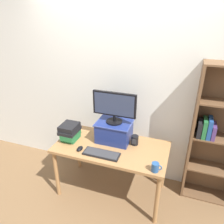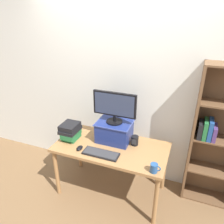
{
  "view_description": "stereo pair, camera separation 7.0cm",
  "coord_description": "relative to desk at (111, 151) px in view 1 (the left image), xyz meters",
  "views": [
    {
      "loc": [
        0.76,
        -2.12,
        2.28
      ],
      "look_at": [
        -0.01,
        0.06,
        1.17
      ],
      "focal_mm": 35.0,
      "sensor_mm": 36.0,
      "label": 1
    },
    {
      "loc": [
        0.82,
        -2.1,
        2.28
      ],
      "look_at": [
        -0.01,
        0.06,
        1.17
      ],
      "focal_mm": 35.0,
      "sensor_mm": 36.0,
      "label": 2
    }
  ],
  "objects": [
    {
      "name": "bookshelf_unit",
      "position": [
        1.24,
        0.37,
        0.25
      ],
      "size": [
        0.72,
        0.28,
        1.77
      ],
      "color": "brown",
      "rests_on": "ground_plane"
    },
    {
      "name": "riser_box",
      "position": [
        -0.01,
        0.14,
        0.21
      ],
      "size": [
        0.44,
        0.34,
        0.26
      ],
      "color": "navy",
      "rests_on": "desk"
    },
    {
      "name": "desk",
      "position": [
        0.0,
        0.0,
        0.0
      ],
      "size": [
        1.39,
        0.7,
        0.73
      ],
      "color": "#9E7042",
      "rests_on": "ground_plane"
    },
    {
      "name": "keyboard",
      "position": [
        -0.05,
        -0.2,
        0.09
      ],
      "size": [
        0.43,
        0.16,
        0.02
      ],
      "color": "black",
      "rests_on": "desk"
    },
    {
      "name": "back_wall",
      "position": [
        0.0,
        0.53,
        0.65
      ],
      "size": [
        7.0,
        0.08,
        2.6
      ],
      "color": "silver",
      "rests_on": "ground_plane"
    },
    {
      "name": "computer_mouse",
      "position": [
        -0.33,
        -0.2,
        0.1
      ],
      "size": [
        0.06,
        0.1,
        0.04
      ],
      "color": "black",
      "rests_on": "desk"
    },
    {
      "name": "computer_monitor",
      "position": [
        -0.01,
        0.14,
        0.56
      ],
      "size": [
        0.54,
        0.2,
        0.4
      ],
      "color": "black",
      "rests_on": "riser_box"
    },
    {
      "name": "book_stack",
      "position": [
        -0.55,
        -0.03,
        0.19
      ],
      "size": [
        0.21,
        0.27,
        0.21
      ],
      "color": "#236B38",
      "rests_on": "desk"
    },
    {
      "name": "coffee_mug",
      "position": [
        0.59,
        -0.28,
        0.13
      ],
      "size": [
        0.11,
        0.08,
        0.1
      ],
      "color": "#234C84",
      "rests_on": "desk"
    },
    {
      "name": "ground_plane",
      "position": [
        0.0,
        0.0,
        -0.65
      ],
      "size": [
        12.0,
        12.0,
        0.0
      ],
      "primitive_type": "plane",
      "color": "brown"
    },
    {
      "name": "desk_speaker",
      "position": [
        0.26,
        0.13,
        0.14
      ],
      "size": [
        0.09,
        0.09,
        0.12
      ],
      "color": "black",
      "rests_on": "desk"
    }
  ]
}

